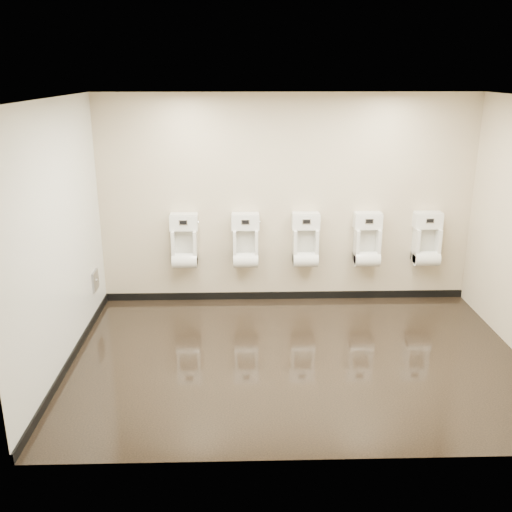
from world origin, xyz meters
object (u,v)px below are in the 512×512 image
Objects in this scene: urinal_3 at (367,243)px; urinal_1 at (246,244)px; urinal_2 at (305,244)px; access_panel at (95,280)px; urinal_4 at (427,243)px; urinal_0 at (185,245)px.

urinal_1 is at bearing 180.00° from urinal_3.
urinal_1 is 1.00× the size of urinal_2.
urinal_4 is (4.38, 0.42, 0.33)m from access_panel.
urinal_1 is at bearing 180.00° from urinal_4.
urinal_2 and urinal_4 have the same top height.
urinal_1 is 0.81m from urinal_2.
urinal_0 and urinal_1 have the same top height.
urinal_3 is 1.00× the size of urinal_4.
access_panel is 0.35× the size of urinal_3.
urinal_4 is at bearing 0.00° from urinal_3.
urinal_3 is at bearing 6.78° from access_panel.
urinal_2 is 1.00× the size of urinal_3.
access_panel is 2.00m from urinal_1.
urinal_0 is 1.00× the size of urinal_3.
access_panel is 1.24m from urinal_0.
urinal_1 is at bearing 0.00° from urinal_0.
urinal_0 is 1.00× the size of urinal_2.
urinal_1 is at bearing 180.00° from urinal_2.
urinal_2 reaches higher than access_panel.
urinal_0 is at bearing 180.00° from urinal_4.
urinal_2 is 0.83m from urinal_3.
urinal_1 and urinal_3 have the same top height.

